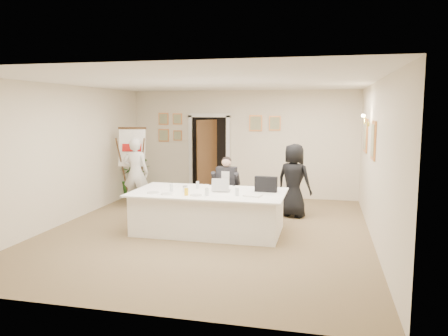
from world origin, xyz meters
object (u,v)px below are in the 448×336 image
conference_table (209,211)px  oj_glass (186,192)px  potted_palm (134,177)px  steel_jug (185,189)px  standing_woman (294,180)px  standing_man (136,173)px  laptop (222,184)px  flip_chart (134,169)px  paper_stack (253,195)px  seated_man (226,187)px  laptop_bag (266,184)px

conference_table → oj_glass: oj_glass is taller
conference_table → potted_palm: bearing=134.7°
oj_glass → steel_jug: (-0.13, 0.32, -0.01)m
conference_table → standing_woman: bearing=46.9°
standing_man → standing_woman: standing_man is taller
conference_table → laptop: laptop is taller
laptop → flip_chart: bearing=139.4°
potted_palm → paper_stack: 4.85m
potted_palm → laptop: laptop is taller
standing_woman → laptop: standing_woman is taller
potted_palm → steel_jug: potted_palm is taller
standing_woman → potted_palm: 4.50m
standing_woman → oj_glass: (-1.76, -2.02, 0.05)m
seated_man → steel_jug: bearing=-112.3°
laptop_bag → potted_palm: bearing=149.9°
flip_chart → standing_woman: (3.92, -0.46, -0.06)m
seated_man → standing_woman: bearing=19.5°
potted_palm → oj_glass: bearing=-52.4°
flip_chart → conference_table: bearing=-39.7°
oj_glass → laptop: bearing=46.4°
flip_chart → paper_stack: bearing=-34.5°
seated_man → standing_man: 2.39m
laptop_bag → laptop: bearing=-168.2°
paper_stack → steel_jug: bearing=174.0°
steel_jug → standing_woman: bearing=41.9°
standing_man → steel_jug: size_ratio=15.02×
laptop_bag → steel_jug: laptop_bag is taller
laptop → conference_table: bearing=-161.1°
flip_chart → laptop: bearing=-35.7°
seated_man → paper_stack: 1.57m
paper_stack → oj_glass: size_ratio=2.34×
flip_chart → standing_man: (0.22, -0.37, -0.03)m
steel_jug → conference_table: bearing=16.7°
conference_table → standing_man: 2.81m
seated_man → flip_chart: bearing=160.1°
potted_palm → laptop_bag: size_ratio=2.54×
standing_woman → potted_palm: standing_woman is taller
laptop_bag → flip_chart: bearing=156.7°
laptop_bag → standing_woman: bearing=77.0°
standing_woman → paper_stack: bearing=94.8°
conference_table → flip_chart: bearing=140.3°
standing_man → conference_table: bearing=136.3°
laptop → steel_jug: size_ratio=3.18×
standing_woman → seated_man: bearing=41.8°
laptop → potted_palm: bearing=133.2°
flip_chart → paper_stack: 4.05m
laptop → laptop_bag: bearing=2.8°
laptop_bag → oj_glass: bearing=-149.7°
standing_woman → potted_palm: size_ratio=1.51×
standing_woman → potted_palm: (-4.30, 1.28, -0.27)m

